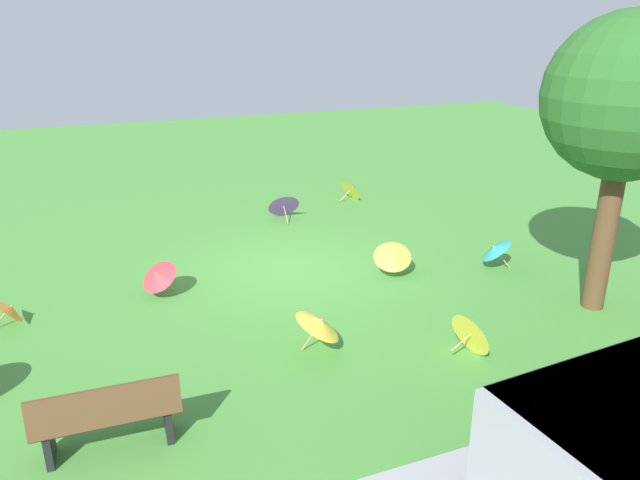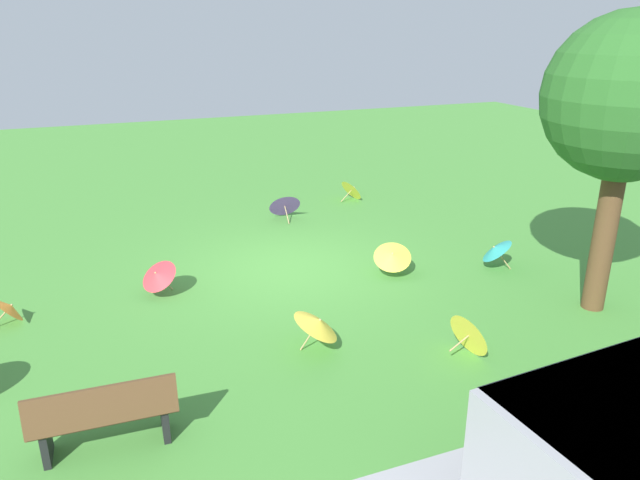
{
  "view_description": "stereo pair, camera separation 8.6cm",
  "coord_description": "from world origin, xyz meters",
  "px_view_note": "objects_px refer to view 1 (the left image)",
  "views": [
    {
      "loc": [
        3.56,
        10.26,
        4.6
      ],
      "look_at": [
        -0.53,
        0.21,
        0.6
      ],
      "focal_mm": 33.44,
      "sensor_mm": 36.0,
      "label": 1
    },
    {
      "loc": [
        3.48,
        10.29,
        4.6
      ],
      "look_at": [
        -0.53,
        0.21,
        0.6
      ],
      "focal_mm": 33.44,
      "sensor_mm": 36.0,
      "label": 2
    }
  ],
  "objects_px": {
    "parasol_yellow_0": "(473,332)",
    "parasol_yellow_1": "(351,189)",
    "parasol_yellow_2": "(393,255)",
    "parasol_teal_1": "(495,249)",
    "parasol_orange_0": "(9,309)",
    "parasol_purple_0": "(283,204)",
    "parasol_yellow_3": "(319,323)",
    "park_bench": "(108,416)",
    "parasol_red_0": "(158,275)",
    "shade_tree": "(628,100)"
  },
  "relations": [
    {
      "from": "park_bench",
      "to": "parasol_red_0",
      "type": "relative_size",
      "value": 1.83
    },
    {
      "from": "shade_tree",
      "to": "parasol_yellow_2",
      "type": "relative_size",
      "value": 5.15
    },
    {
      "from": "parasol_yellow_0",
      "to": "parasol_purple_0",
      "type": "bearing_deg",
      "value": -85.96
    },
    {
      "from": "shade_tree",
      "to": "parasol_yellow_0",
      "type": "distance_m",
      "value": 4.26
    },
    {
      "from": "parasol_yellow_3",
      "to": "parasol_yellow_1",
      "type": "bearing_deg",
      "value": -118.26
    },
    {
      "from": "parasol_yellow_1",
      "to": "parasol_yellow_2",
      "type": "height_order",
      "value": "parasol_yellow_2"
    },
    {
      "from": "parasol_red_0",
      "to": "parasol_teal_1",
      "type": "bearing_deg",
      "value": 169.75
    },
    {
      "from": "parasol_purple_0",
      "to": "parasol_red_0",
      "type": "bearing_deg",
      "value": 44.3
    },
    {
      "from": "parasol_red_0",
      "to": "parasol_orange_0",
      "type": "height_order",
      "value": "parasol_red_0"
    },
    {
      "from": "shade_tree",
      "to": "parasol_red_0",
      "type": "distance_m",
      "value": 8.13
    },
    {
      "from": "parasol_yellow_0",
      "to": "parasol_yellow_1",
      "type": "xyz_separation_m",
      "value": [
        -1.75,
        -7.97,
        -0.04
      ]
    },
    {
      "from": "parasol_yellow_0",
      "to": "parasol_teal_1",
      "type": "relative_size",
      "value": 0.89
    },
    {
      "from": "parasol_teal_1",
      "to": "parasol_orange_0",
      "type": "distance_m",
      "value": 8.72
    },
    {
      "from": "parasol_orange_0",
      "to": "parasol_red_0",
      "type": "bearing_deg",
      "value": -175.69
    },
    {
      "from": "parasol_purple_0",
      "to": "parasol_orange_0",
      "type": "bearing_deg",
      "value": 31.5
    },
    {
      "from": "park_bench",
      "to": "parasol_orange_0",
      "type": "distance_m",
      "value": 3.97
    },
    {
      "from": "park_bench",
      "to": "parasol_yellow_0",
      "type": "distance_m",
      "value": 5.05
    },
    {
      "from": "parasol_purple_0",
      "to": "parasol_yellow_3",
      "type": "distance_m",
      "value": 6.33
    },
    {
      "from": "shade_tree",
      "to": "parasol_yellow_1",
      "type": "height_order",
      "value": "shade_tree"
    },
    {
      "from": "parasol_yellow_2",
      "to": "parasol_orange_0",
      "type": "xyz_separation_m",
      "value": [
        6.63,
        -0.53,
        -0.12
      ]
    },
    {
      "from": "parasol_yellow_2",
      "to": "parasol_teal_1",
      "type": "height_order",
      "value": "parasol_teal_1"
    },
    {
      "from": "parasol_red_0",
      "to": "parasol_yellow_3",
      "type": "relative_size",
      "value": 0.96
    },
    {
      "from": "parasol_red_0",
      "to": "parasol_yellow_2",
      "type": "distance_m",
      "value": 4.34
    },
    {
      "from": "parasol_yellow_1",
      "to": "parasol_yellow_2",
      "type": "relative_size",
      "value": 0.83
    },
    {
      "from": "parasol_orange_0",
      "to": "parasol_purple_0",
      "type": "distance_m",
      "value": 6.83
    },
    {
      "from": "parasol_red_0",
      "to": "parasol_purple_0",
      "type": "height_order",
      "value": "parasol_purple_0"
    },
    {
      "from": "park_bench",
      "to": "parasol_purple_0",
      "type": "distance_m",
      "value": 8.61
    },
    {
      "from": "park_bench",
      "to": "parasol_purple_0",
      "type": "relative_size",
      "value": 1.98
    },
    {
      "from": "parasol_yellow_0",
      "to": "parasol_orange_0",
      "type": "distance_m",
      "value": 7.24
    },
    {
      "from": "parasol_yellow_0",
      "to": "parasol_purple_0",
      "type": "height_order",
      "value": "parasol_purple_0"
    },
    {
      "from": "shade_tree",
      "to": "parasol_orange_0",
      "type": "bearing_deg",
      "value": -18.12
    },
    {
      "from": "park_bench",
      "to": "parasol_teal_1",
      "type": "distance_m",
      "value": 7.9
    },
    {
      "from": "parasol_yellow_0",
      "to": "parasol_orange_0",
      "type": "relative_size",
      "value": 1.14
    },
    {
      "from": "parasol_orange_0",
      "to": "parasol_yellow_3",
      "type": "bearing_deg",
      "value": 149.0
    },
    {
      "from": "parasol_yellow_1",
      "to": "shade_tree",
      "type": "bearing_deg",
      "value": 98.38
    },
    {
      "from": "parasol_red_0",
      "to": "parasol_orange_0",
      "type": "distance_m",
      "value": 2.36
    },
    {
      "from": "shade_tree",
      "to": "parasol_yellow_3",
      "type": "bearing_deg",
      "value": -4.93
    },
    {
      "from": "parasol_yellow_2",
      "to": "parasol_orange_0",
      "type": "height_order",
      "value": "parasol_yellow_2"
    },
    {
      "from": "parasol_yellow_2",
      "to": "parasol_yellow_1",
      "type": "bearing_deg",
      "value": -106.17
    },
    {
      "from": "parasol_yellow_2",
      "to": "parasol_teal_1",
      "type": "bearing_deg",
      "value": 167.84
    },
    {
      "from": "shade_tree",
      "to": "parasol_orange_0",
      "type": "relative_size",
      "value": 7.18
    },
    {
      "from": "shade_tree",
      "to": "parasol_purple_0",
      "type": "relative_size",
      "value": 5.88
    },
    {
      "from": "park_bench",
      "to": "parasol_yellow_1",
      "type": "height_order",
      "value": "park_bench"
    },
    {
      "from": "parasol_yellow_0",
      "to": "parasol_yellow_2",
      "type": "relative_size",
      "value": 0.82
    },
    {
      "from": "parasol_yellow_0",
      "to": "shade_tree",
      "type": "bearing_deg",
      "value": -169.58
    },
    {
      "from": "parasol_yellow_1",
      "to": "parasol_purple_0",
      "type": "xyz_separation_m",
      "value": [
        2.25,
        0.88,
        0.07
      ]
    },
    {
      "from": "parasol_yellow_2",
      "to": "parasol_teal_1",
      "type": "relative_size",
      "value": 1.09
    },
    {
      "from": "park_bench",
      "to": "parasol_purple_0",
      "type": "xyz_separation_m",
      "value": [
        -4.54,
        -7.32,
        -0.09
      ]
    },
    {
      "from": "shade_tree",
      "to": "parasol_yellow_3",
      "type": "xyz_separation_m",
      "value": [
        4.88,
        -0.42,
        -3.04
      ]
    },
    {
      "from": "parasol_yellow_2",
      "to": "parasol_yellow_3",
      "type": "relative_size",
      "value": 1.02
    }
  ]
}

